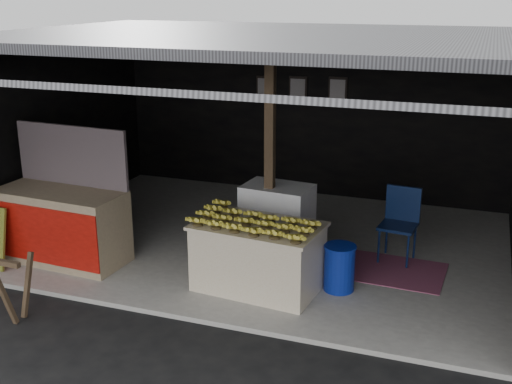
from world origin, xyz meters
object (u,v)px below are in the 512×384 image
at_px(neighbor_stall, 62,222).
at_px(water_barrel, 339,269).
at_px(banana_table, 258,256).
at_px(white_crate, 277,221).
at_px(plastic_chair, 400,217).

height_order(neighbor_stall, water_barrel, neighbor_stall).
relative_size(banana_table, neighbor_stall, 0.89).
distance_m(banana_table, white_crate, 1.06).
bearing_deg(neighbor_stall, plastic_chair, 23.77).
xyz_separation_m(neighbor_stall, plastic_chair, (4.26, 1.59, 0.05)).
bearing_deg(water_barrel, neighbor_stall, -174.55).
distance_m(white_crate, plastic_chair, 1.66).
distance_m(neighbor_stall, water_barrel, 3.74).
xyz_separation_m(banana_table, neighbor_stall, (-2.77, -0.07, 0.12)).
bearing_deg(plastic_chair, water_barrel, -107.31).
height_order(banana_table, plastic_chair, plastic_chair).
bearing_deg(water_barrel, banana_table, -162.99).
xyz_separation_m(white_crate, neighbor_stall, (-2.67, -1.11, 0.03)).
height_order(white_crate, plastic_chair, white_crate).
height_order(white_crate, neighbor_stall, neighbor_stall).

